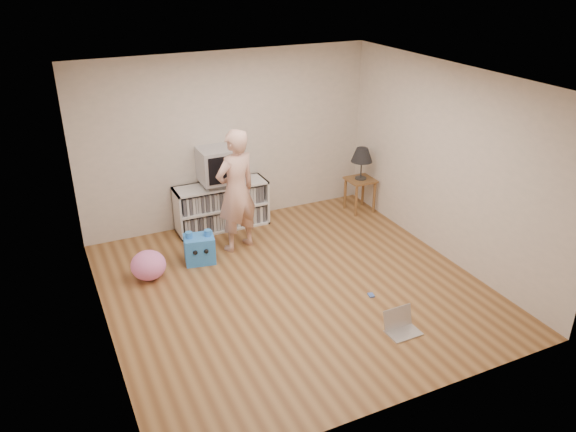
# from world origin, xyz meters

# --- Properties ---
(ground) EXTENTS (4.50, 4.50, 0.00)m
(ground) POSITION_xyz_m (0.00, 0.00, 0.00)
(ground) COLOR brown
(ground) RESTS_ON ground
(walls) EXTENTS (4.52, 4.52, 2.60)m
(walls) POSITION_xyz_m (0.00, 0.00, 1.30)
(walls) COLOR silver
(walls) RESTS_ON ground
(ceiling) EXTENTS (4.50, 4.50, 0.01)m
(ceiling) POSITION_xyz_m (0.00, 0.00, 2.60)
(ceiling) COLOR white
(ceiling) RESTS_ON walls
(media_unit) EXTENTS (1.40, 0.45, 0.70)m
(media_unit) POSITION_xyz_m (-0.23, 2.04, 0.35)
(media_unit) COLOR white
(media_unit) RESTS_ON ground
(dvd_deck) EXTENTS (0.45, 0.35, 0.07)m
(dvd_deck) POSITION_xyz_m (-0.23, 2.02, 0.73)
(dvd_deck) COLOR gray
(dvd_deck) RESTS_ON media_unit
(crt_tv) EXTENTS (0.60, 0.53, 0.50)m
(crt_tv) POSITION_xyz_m (-0.23, 2.02, 1.02)
(crt_tv) COLOR #B5B5BA
(crt_tv) RESTS_ON dvd_deck
(side_table) EXTENTS (0.42, 0.42, 0.55)m
(side_table) POSITION_xyz_m (1.99, 1.65, 0.42)
(side_table) COLOR brown
(side_table) RESTS_ON ground
(table_lamp) EXTENTS (0.34, 0.34, 0.52)m
(table_lamp) POSITION_xyz_m (1.99, 1.65, 0.94)
(table_lamp) COLOR #333333
(table_lamp) RESTS_ON side_table
(person) EXTENTS (0.73, 0.59, 1.75)m
(person) POSITION_xyz_m (-0.25, 1.28, 0.87)
(person) COLOR #DFAB98
(person) RESTS_ON ground
(laptop) EXTENTS (0.37, 0.30, 0.25)m
(laptop) POSITION_xyz_m (0.69, -1.32, 0.07)
(laptop) COLOR silver
(laptop) RESTS_ON ground
(playing_cards) EXTENTS (0.08, 0.10, 0.02)m
(playing_cards) POSITION_xyz_m (0.78, -0.59, 0.01)
(playing_cards) COLOR #486AC2
(playing_cards) RESTS_ON ground
(plush_blue) EXTENTS (0.45, 0.40, 0.46)m
(plush_blue) POSITION_xyz_m (-0.87, 1.13, 0.20)
(plush_blue) COLOR #2B83F7
(plush_blue) RESTS_ON ground
(plush_pink) EXTENTS (0.49, 0.49, 0.38)m
(plush_pink) POSITION_xyz_m (-1.59, 0.98, 0.19)
(plush_pink) COLOR #FF7FCF
(plush_pink) RESTS_ON ground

